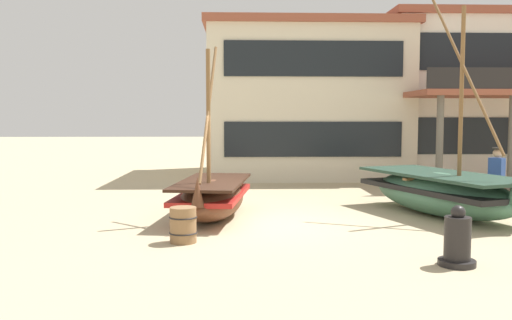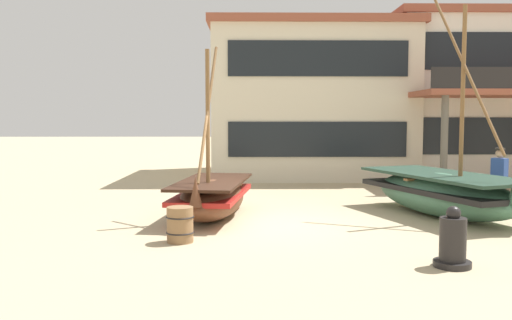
# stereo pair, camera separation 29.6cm
# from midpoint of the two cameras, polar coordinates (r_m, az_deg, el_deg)

# --- Properties ---
(ground_plane) EXTENTS (120.00, 120.00, 0.00)m
(ground_plane) POSITION_cam_midpoint_polar(r_m,az_deg,el_deg) (12.62, 0.74, -6.70)
(ground_plane) COLOR tan
(fishing_boat_near_left) EXTENTS (3.33, 5.10, 5.82)m
(fishing_boat_near_left) POSITION_cam_midpoint_polar(r_m,az_deg,el_deg) (14.30, 19.74, -3.23)
(fishing_boat_near_left) COLOR #427056
(fishing_boat_near_left) RESTS_ON ground
(fishing_boat_centre_large) EXTENTS (1.96, 3.85, 4.23)m
(fishing_boat_centre_large) POSITION_cam_midpoint_polar(r_m,az_deg,el_deg) (13.26, -4.02, -3.89)
(fishing_boat_centre_large) COLOR brown
(fishing_boat_centre_large) RESTS_ON ground
(fisherman_by_hull) EXTENTS (0.39, 0.42, 1.68)m
(fisherman_by_hull) POSITION_cam_midpoint_polar(r_m,az_deg,el_deg) (15.20, 24.75, -2.03)
(fisherman_by_hull) COLOR #33333D
(fisherman_by_hull) RESTS_ON ground
(capstan_winch) EXTENTS (0.61, 0.61, 1.01)m
(capstan_winch) POSITION_cam_midpoint_polar(r_m,az_deg,el_deg) (9.55, 20.87, -8.13)
(capstan_winch) COLOR black
(capstan_winch) RESTS_ON ground
(wooden_barrel) EXTENTS (0.56, 0.56, 0.70)m
(wooden_barrel) POSITION_cam_midpoint_polar(r_m,az_deg,el_deg) (10.77, -7.22, -6.77)
(wooden_barrel) COLOR olive
(wooden_barrel) RESTS_ON ground
(harbor_building_main) EXTENTS (8.29, 7.11, 6.30)m
(harbor_building_main) POSITION_cam_midpoint_polar(r_m,az_deg,el_deg) (23.81, 5.83, 6.14)
(harbor_building_main) COLOR beige
(harbor_building_main) RESTS_ON ground
(harbor_building_annex) EXTENTS (9.06, 9.36, 6.71)m
(harbor_building_annex) POSITION_cam_midpoint_polar(r_m,az_deg,el_deg) (25.85, 23.24, 6.11)
(harbor_building_annex) COLOR silver
(harbor_building_annex) RESTS_ON ground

